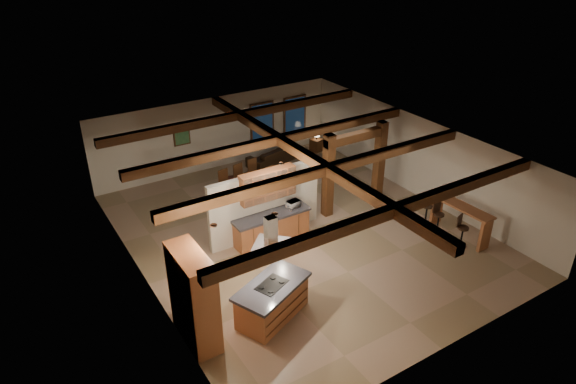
# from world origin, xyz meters

# --- Properties ---
(ground) EXTENTS (12.00, 12.00, 0.00)m
(ground) POSITION_xyz_m (0.00, 0.00, 0.00)
(ground) COLOR #A1846B
(ground) RESTS_ON ground
(room_walls) EXTENTS (12.00, 12.00, 12.00)m
(room_walls) POSITION_xyz_m (0.00, 0.00, 1.78)
(room_walls) COLOR beige
(room_walls) RESTS_ON ground
(ceiling_beams) EXTENTS (10.00, 12.00, 0.28)m
(ceiling_beams) POSITION_xyz_m (0.00, 0.00, 2.76)
(ceiling_beams) COLOR #37200D
(ceiling_beams) RESTS_ON room_walls
(timber_posts) EXTENTS (2.50, 0.30, 2.90)m
(timber_posts) POSITION_xyz_m (2.50, 0.50, 1.76)
(timber_posts) COLOR #37200D
(timber_posts) RESTS_ON ground
(partition_wall) EXTENTS (3.80, 0.18, 2.20)m
(partition_wall) POSITION_xyz_m (-1.00, 0.50, 1.10)
(partition_wall) COLOR beige
(partition_wall) RESTS_ON ground
(pantry_cabinet) EXTENTS (0.67, 1.60, 2.40)m
(pantry_cabinet) POSITION_xyz_m (-4.67, -2.60, 1.20)
(pantry_cabinet) COLOR #965630
(pantry_cabinet) RESTS_ON ground
(back_counter) EXTENTS (2.50, 0.66, 0.94)m
(back_counter) POSITION_xyz_m (-1.00, 0.11, 0.48)
(back_counter) COLOR #965630
(back_counter) RESTS_ON ground
(upper_display_cabinet) EXTENTS (1.80, 0.36, 0.95)m
(upper_display_cabinet) POSITION_xyz_m (-1.00, 0.31, 1.85)
(upper_display_cabinet) COLOR #965630
(upper_display_cabinet) RESTS_ON partition_wall
(range_hood) EXTENTS (1.10, 1.10, 1.40)m
(range_hood) POSITION_xyz_m (-2.77, -2.91, 1.78)
(range_hood) COLOR silver
(range_hood) RESTS_ON room_walls
(back_windows) EXTENTS (2.70, 0.07, 1.70)m
(back_windows) POSITION_xyz_m (2.80, 5.93, 1.50)
(back_windows) COLOR #37200D
(back_windows) RESTS_ON room_walls
(framed_art) EXTENTS (0.65, 0.05, 0.85)m
(framed_art) POSITION_xyz_m (-1.50, 5.94, 1.70)
(framed_art) COLOR #37200D
(framed_art) RESTS_ON room_walls
(recessed_cans) EXTENTS (3.16, 2.46, 0.03)m
(recessed_cans) POSITION_xyz_m (-2.53, -1.93, 2.87)
(recessed_cans) COLOR silver
(recessed_cans) RESTS_ON room_walls
(kitchen_island) EXTENTS (2.25, 1.76, 0.99)m
(kitchen_island) POSITION_xyz_m (-2.77, -2.91, 0.50)
(kitchen_island) COLOR #965630
(kitchen_island) RESTS_ON ground
(dining_table) EXTENTS (2.06, 1.49, 0.65)m
(dining_table) POSITION_xyz_m (-0.30, 3.07, 0.33)
(dining_table) COLOR #3E160F
(dining_table) RESTS_ON ground
(sofa) EXTENTS (2.41, 1.39, 0.66)m
(sofa) POSITION_xyz_m (2.03, 5.13, 0.33)
(sofa) COLOR black
(sofa) RESTS_ON ground
(microwave) EXTENTS (0.44, 0.33, 0.23)m
(microwave) POSITION_xyz_m (-0.21, 0.11, 1.05)
(microwave) COLOR silver
(microwave) RESTS_ON back_counter
(bar_counter) EXTENTS (0.61, 2.09, 1.09)m
(bar_counter) POSITION_xyz_m (4.11, -2.82, 0.73)
(bar_counter) COLOR #965630
(bar_counter) RESTS_ON ground
(side_table) EXTENTS (0.52, 0.52, 0.54)m
(side_table) POSITION_xyz_m (4.23, 5.17, 0.27)
(side_table) COLOR #37200D
(side_table) RESTS_ON ground
(table_lamp) EXTENTS (0.27, 0.27, 0.32)m
(table_lamp) POSITION_xyz_m (4.23, 5.17, 0.77)
(table_lamp) COLOR black
(table_lamp) RESTS_ON side_table
(bar_stool_a) EXTENTS (0.38, 0.39, 1.04)m
(bar_stool_a) POSITION_xyz_m (3.71, -3.24, 0.53)
(bar_stool_a) COLOR black
(bar_stool_a) RESTS_ON ground
(bar_stool_b) EXTENTS (0.36, 0.36, 1.03)m
(bar_stool_b) POSITION_xyz_m (3.72, -2.27, 0.52)
(bar_stool_b) COLOR black
(bar_stool_b) RESTS_ON ground
(bar_stool_c) EXTENTS (0.39, 0.41, 1.13)m
(bar_stool_c) POSITION_xyz_m (3.74, -1.74, 0.57)
(bar_stool_c) COLOR black
(bar_stool_c) RESTS_ON ground
(dining_chairs) EXTENTS (2.05, 2.05, 1.14)m
(dining_chairs) POSITION_xyz_m (-0.30, 3.07, 0.58)
(dining_chairs) COLOR #37200D
(dining_chairs) RESTS_ON ground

